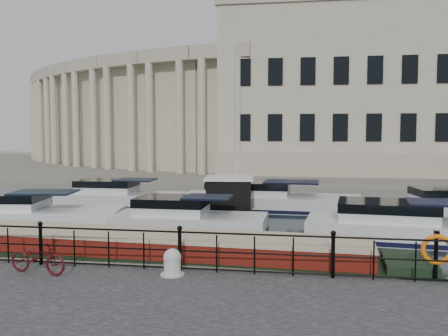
# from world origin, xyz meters

# --- Properties ---
(ground_plane) EXTENTS (160.00, 160.00, 0.00)m
(ground_plane) POSITION_xyz_m (0.00, 0.00, 0.00)
(ground_plane) COLOR black
(ground_plane) RESTS_ON ground
(far_bank) EXTENTS (120.00, 42.00, 0.55)m
(far_bank) POSITION_xyz_m (0.00, 39.00, 0.28)
(far_bank) COLOR #6B665B
(far_bank) RESTS_ON ground_plane
(railing) EXTENTS (24.14, 0.14, 1.22)m
(railing) POSITION_xyz_m (0.00, -2.25, 1.20)
(railing) COLOR black
(railing) RESTS_ON near_quay
(civic_building) EXTENTS (53.55, 31.84, 16.85)m
(civic_building) POSITION_xyz_m (-1.00, 34.71, 7.04)
(civic_building) COLOR #ADA38C
(civic_building) RESTS_ON far_bank
(bicycle) EXTENTS (1.76, 0.88, 0.89)m
(bicycle) POSITION_xyz_m (-3.60, -3.11, 0.99)
(bicycle) COLOR #460C10
(bicycle) RESTS_ON near_quay
(mooring_bollard) EXTENTS (0.62, 0.62, 0.70)m
(mooring_bollard) POSITION_xyz_m (-0.09, -2.67, 0.88)
(mooring_bollard) COLOR #BABAB6
(mooring_bollard) RESTS_ON near_quay
(life_ring_post) EXTENTS (0.77, 0.20, 1.26)m
(life_ring_post) POSITION_xyz_m (6.51, -2.17, 1.34)
(life_ring_post) COLOR black
(life_ring_post) RESTS_ON near_quay
(narrowboat) EXTENTS (16.63, 3.13, 1.60)m
(narrowboat) POSITION_xyz_m (-1.40, -0.60, 0.37)
(narrowboat) COLOR black
(narrowboat) RESTS_ON ground_plane
(harbour_hut) EXTENTS (3.31, 2.85, 2.19)m
(harbour_hut) POSITION_xyz_m (-0.27, 8.28, 0.95)
(harbour_hut) COLOR #6B665B
(harbour_hut) RESTS_ON ground_plane
(cabin_cruisers) EXTENTS (28.53, 10.34, 1.99)m
(cabin_cruisers) POSITION_xyz_m (-0.02, 8.29, 0.37)
(cabin_cruisers) COLOR white
(cabin_cruisers) RESTS_ON ground_plane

